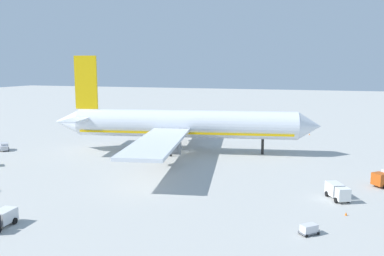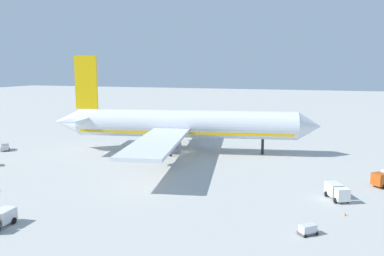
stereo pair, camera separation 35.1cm
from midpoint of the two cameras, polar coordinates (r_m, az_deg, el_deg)
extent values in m
plane|color=#B2B2AD|center=(102.78, -1.08, -3.47)|extent=(600.00, 600.00, 0.00)
cylinder|color=silver|center=(101.47, -1.09, 0.61)|extent=(56.82, 17.17, 7.02)
cone|color=silver|center=(101.63, 16.50, 0.26)|extent=(6.77, 7.78, 6.88)
cone|color=silver|center=(110.70, -17.57, 0.89)|extent=(8.11, 7.83, 6.67)
cube|color=#E5B20C|center=(107.60, -15.15, 6.36)|extent=(5.99, 1.58, 13.87)
cube|color=silver|center=(114.22, -14.01, 1.98)|extent=(6.20, 10.95, 0.36)
cube|color=silver|center=(102.85, -16.53, 1.15)|extent=(6.20, 10.95, 0.36)
cube|color=silver|center=(121.69, -1.00, 1.48)|extent=(14.87, 34.21, 0.70)
cylinder|color=slate|center=(116.96, -0.87, 0.18)|extent=(5.80, 4.24, 3.33)
cube|color=silver|center=(82.68, -5.10, -2.04)|extent=(14.87, 34.21, 0.70)
cylinder|color=slate|center=(87.63, -3.74, -2.74)|extent=(6.46, 4.34, 3.31)
cylinder|color=black|center=(101.39, 10.05, -2.65)|extent=(0.70, 0.70, 3.88)
cylinder|color=black|center=(108.16, -2.13, -1.81)|extent=(0.70, 0.70, 3.88)
cylinder|color=black|center=(97.52, -3.20, -2.98)|extent=(0.70, 0.70, 3.88)
cube|color=#E5B20C|center=(101.76, -1.09, -0.46)|extent=(54.53, 16.41, 0.50)
cube|color=#BF4C14|center=(80.40, 25.34, -6.67)|extent=(2.99, 3.00, 2.21)
cube|color=black|center=(79.73, 25.03, -6.37)|extent=(1.30, 1.41, 0.97)
cylinder|color=black|center=(81.51, 24.80, -7.24)|extent=(0.87, 0.83, 0.90)
cube|color=silver|center=(62.07, -25.61, -11.37)|extent=(2.38, 3.24, 1.77)
cylinder|color=black|center=(62.17, -24.38, -12.12)|extent=(0.36, 0.92, 0.90)
cylinder|color=black|center=(63.50, -25.95, -11.79)|extent=(0.36, 0.92, 0.90)
cube|color=white|center=(69.01, 20.82, -8.94)|extent=(2.52, 2.29, 2.04)
cube|color=silver|center=(71.42, 19.77, -8.29)|extent=(3.22, 3.82, 2.05)
cube|color=black|center=(68.40, 21.06, -8.67)|extent=(1.60, 0.79, 0.90)
cylinder|color=black|center=(69.92, 21.47, -9.63)|extent=(0.65, 0.94, 0.90)
cylinder|color=black|center=(69.00, 19.95, -9.79)|extent=(0.65, 0.94, 0.90)
cylinder|color=black|center=(72.75, 20.22, -8.84)|extent=(0.65, 0.94, 0.90)
cylinder|color=black|center=(71.87, 18.74, -8.98)|extent=(0.65, 0.94, 0.90)
cube|color=silver|center=(115.54, -25.51, -2.52)|extent=(4.10, 4.26, 1.10)
cube|color=silver|center=(115.59, -25.53, -2.10)|extent=(2.98, 3.05, 0.55)
cylinder|color=black|center=(114.30, -25.04, -2.89)|extent=(0.59, 0.62, 0.64)
cylinder|color=black|center=(114.35, -25.97, -2.95)|extent=(0.59, 0.62, 0.64)
cylinder|color=black|center=(116.94, -25.03, -2.64)|extent=(0.59, 0.62, 0.64)
cylinder|color=black|center=(116.99, -25.93, -2.70)|extent=(0.59, 0.62, 0.64)
cube|color=#595B60|center=(55.87, 16.33, -14.25)|extent=(2.82, 2.74, 0.15)
cylinder|color=#333338|center=(56.84, 17.57, -13.90)|extent=(0.50, 0.46, 0.08)
cube|color=silver|center=(55.65, 16.36, -13.71)|extent=(2.42, 2.37, 1.00)
cylinder|color=black|center=(56.97, 16.61, -13.89)|extent=(0.38, 0.36, 0.40)
cylinder|color=black|center=(56.02, 17.58, -14.33)|extent=(0.38, 0.36, 0.40)
cylinder|color=black|center=(55.80, 15.07, -14.31)|extent=(0.38, 0.36, 0.40)
cylinder|color=black|center=(54.83, 16.03, -14.78)|extent=(0.38, 0.36, 0.40)
cube|color=#595B60|center=(145.71, 7.23, 0.22)|extent=(2.71, 2.94, 0.15)
cylinder|color=#333338|center=(144.64, 6.76, 0.16)|extent=(0.43, 0.53, 0.08)
cube|color=silver|center=(145.63, 7.24, 0.41)|extent=(2.34, 2.52, 0.86)
cylinder|color=black|center=(144.54, 7.12, 0.12)|extent=(0.34, 0.39, 0.40)
cylinder|color=black|center=(145.58, 6.76, 0.19)|extent=(0.34, 0.39, 0.40)
cylinder|color=black|center=(145.87, 7.71, 0.19)|extent=(0.34, 0.39, 0.40)
cylinder|color=black|center=(146.89, 7.34, 0.25)|extent=(0.34, 0.39, 0.40)
cone|color=orange|center=(144.64, -12.01, 0.03)|extent=(0.36, 0.36, 0.55)
cone|color=orange|center=(64.08, 21.20, -11.47)|extent=(0.36, 0.36, 0.55)
cone|color=orange|center=(133.73, 16.52, -0.85)|extent=(0.36, 0.36, 0.55)
cone|color=orange|center=(138.05, 16.15, -0.54)|extent=(0.36, 0.36, 0.55)
cone|color=orange|center=(152.18, -10.65, 0.50)|extent=(0.36, 0.36, 0.55)
camera|label=1|loc=(0.18, -90.10, -0.02)|focal=36.94mm
camera|label=2|loc=(0.18, 89.90, 0.02)|focal=36.94mm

